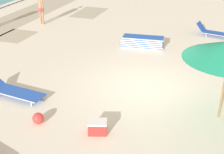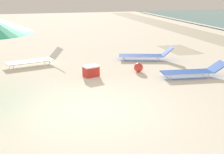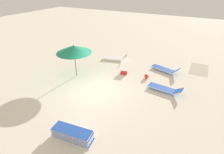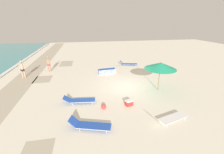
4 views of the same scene
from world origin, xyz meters
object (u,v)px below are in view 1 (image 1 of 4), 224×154
(sun_lounger_near_water_left, at_px, (14,90))
(beachgoer_wading_adult, at_px, (41,6))
(lounger_stack, at_px, (142,42))
(sun_lounger_under_umbrella, at_px, (218,33))
(cooler_box, at_px, (98,127))
(beach_ball, at_px, (38,118))

(sun_lounger_near_water_left, relative_size, beachgoer_wading_adult, 1.24)
(lounger_stack, xyz_separation_m, sun_lounger_under_umbrella, (2.60, -3.15, -0.03))
(beachgoer_wading_adult, bearing_deg, sun_lounger_near_water_left, -41.12)
(cooler_box, bearing_deg, lounger_stack, -103.67)
(sun_lounger_under_umbrella, distance_m, beachgoer_wading_adult, 9.40)
(beachgoer_wading_adult, bearing_deg, cooler_box, -27.18)
(sun_lounger_under_umbrella, bearing_deg, cooler_box, 175.89)
(lounger_stack, relative_size, sun_lounger_near_water_left, 0.89)
(sun_lounger_under_umbrella, relative_size, beachgoer_wading_adult, 1.27)
(beach_ball, height_order, cooler_box, cooler_box)
(lounger_stack, bearing_deg, sun_lounger_near_water_left, 147.75)
(beach_ball, xyz_separation_m, cooler_box, (0.12, -1.73, 0.03))
(sun_lounger_under_umbrella, bearing_deg, lounger_stack, 141.47)
(beachgoer_wading_adult, bearing_deg, beach_ball, -35.53)
(sun_lounger_under_umbrella, bearing_deg, sun_lounger_near_water_left, 156.45)
(sun_lounger_near_water_left, distance_m, beach_ball, 1.89)
(lounger_stack, height_order, beach_ball, lounger_stack)
(lounger_stack, relative_size, cooler_box, 3.35)
(lounger_stack, bearing_deg, beach_ball, 163.34)
(sun_lounger_near_water_left, bearing_deg, beachgoer_wading_adult, 30.58)
(sun_lounger_near_water_left, distance_m, beachgoer_wading_adult, 8.21)
(sun_lounger_under_umbrella, relative_size, sun_lounger_near_water_left, 1.03)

